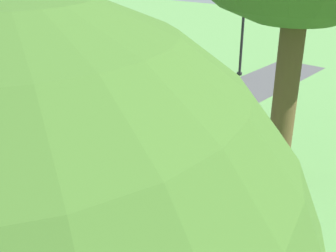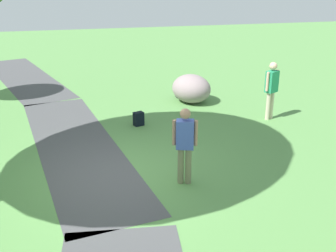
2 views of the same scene
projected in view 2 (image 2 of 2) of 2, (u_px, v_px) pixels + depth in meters
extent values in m
plane|color=#578B48|center=(118.00, 175.00, 9.17)|extent=(48.00, 48.00, 0.00)
cube|color=#47484A|center=(76.00, 145.00, 10.71)|extent=(8.21, 3.24, 0.01)
cube|color=#47484A|center=(25.00, 77.00, 17.35)|extent=(8.21, 4.31, 0.01)
ellipsoid|color=gray|center=(191.00, 89.00, 14.01)|extent=(1.77, 1.61, 0.95)
cylinder|color=beige|center=(271.00, 105.00, 12.49)|extent=(0.13, 0.13, 0.85)
cylinder|color=beige|center=(268.00, 106.00, 12.39)|extent=(0.13, 0.13, 0.85)
cube|color=#259161|center=(272.00, 82.00, 12.18)|extent=(0.38, 0.43, 0.63)
cylinder|color=#DEB293|center=(276.00, 79.00, 12.30)|extent=(0.08, 0.08, 0.56)
cylinder|color=#DEB293|center=(267.00, 82.00, 12.03)|extent=(0.08, 0.08, 0.56)
sphere|color=#DEB293|center=(273.00, 66.00, 12.01)|extent=(0.23, 0.23, 0.23)
cylinder|color=#727453|center=(181.00, 165.00, 8.70)|extent=(0.13, 0.13, 0.81)
cylinder|color=#727453|center=(188.00, 166.00, 8.69)|extent=(0.13, 0.13, 0.81)
cube|color=#3F55AB|center=(185.00, 134.00, 8.44)|extent=(0.34, 0.42, 0.61)
cylinder|color=#A0775E|center=(174.00, 132.00, 8.45)|extent=(0.08, 0.08, 0.54)
cylinder|color=#A0775E|center=(196.00, 133.00, 8.42)|extent=(0.08, 0.08, 0.54)
sphere|color=#A0775E|center=(185.00, 114.00, 8.29)|extent=(0.22, 0.22, 0.22)
cube|color=black|center=(180.00, 92.00, 14.60)|extent=(0.29, 0.22, 0.40)
cube|color=black|center=(177.00, 94.00, 14.60)|extent=(0.20, 0.07, 0.18)
cube|color=black|center=(139.00, 119.00, 12.00)|extent=(0.28, 0.33, 0.40)
cube|color=black|center=(137.00, 120.00, 12.13)|extent=(0.12, 0.20, 0.18)
cylinder|color=yellow|center=(182.00, 127.00, 11.89)|extent=(0.23, 0.23, 0.02)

